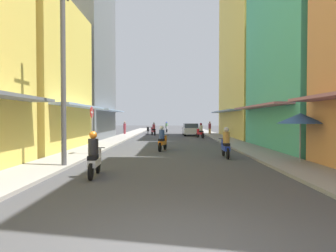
# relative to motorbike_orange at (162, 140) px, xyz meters

# --- Properties ---
(ground_plane) EXTENTS (117.31, 117.31, 0.00)m
(ground_plane) POSITION_rel_motorbike_orange_xyz_m (0.50, 9.11, -0.70)
(ground_plane) COLOR #424244
(sidewalk_left) EXTENTS (2.10, 61.32, 0.12)m
(sidewalk_left) POSITION_rel_motorbike_orange_xyz_m (-4.62, 9.11, -0.64)
(sidewalk_left) COLOR #9E9991
(sidewalk_left) RESTS_ON ground
(sidewalk_right) EXTENTS (2.10, 61.32, 0.12)m
(sidewalk_right) POSITION_rel_motorbike_orange_xyz_m (5.63, 9.11, -0.64)
(sidewalk_right) COLOR gray
(sidewalk_right) RESTS_ON ground
(building_left_mid) EXTENTS (7.05, 8.43, 9.37)m
(building_left_mid) POSITION_rel_motorbike_orange_xyz_m (-8.66, 0.31, 3.97)
(building_left_mid) COLOR #EFD159
(building_left_mid) RESTS_ON ground
(building_left_far) EXTENTS (7.05, 9.00, 16.84)m
(building_left_far) POSITION_rel_motorbike_orange_xyz_m (-8.67, 9.80, 7.71)
(building_left_far) COLOR slate
(building_left_far) RESTS_ON ground
(building_right_mid) EXTENTS (7.05, 9.82, 15.13)m
(building_right_mid) POSITION_rel_motorbike_orange_xyz_m (9.67, 0.73, 6.85)
(building_right_mid) COLOR #4CB28C
(building_right_mid) RESTS_ON ground
(building_right_far) EXTENTS (7.05, 12.46, 17.37)m
(building_right_far) POSITION_rel_motorbike_orange_xyz_m (9.67, 12.42, 7.97)
(building_right_far) COLOR #EFD159
(building_right_far) RESTS_ON ground
(motorbike_orange) EXTENTS (0.65, 1.78, 1.58)m
(motorbike_orange) POSITION_rel_motorbike_orange_xyz_m (0.00, 0.00, 0.00)
(motorbike_orange) COLOR black
(motorbike_orange) RESTS_ON ground
(motorbike_silver) EXTENTS (0.55, 1.81, 1.58)m
(motorbike_silver) POSITION_rel_motorbike_orange_xyz_m (-0.07, 24.64, 0.00)
(motorbike_silver) COLOR black
(motorbike_silver) RESTS_ON ground
(motorbike_red) EXTENTS (0.77, 1.73, 1.58)m
(motorbike_red) POSITION_rel_motorbike_orange_xyz_m (3.61, 11.92, 0.00)
(motorbike_red) COLOR black
(motorbike_red) RESTS_ON ground
(motorbike_white) EXTENTS (0.55, 1.81, 1.58)m
(motorbike_white) POSITION_rel_motorbike_orange_xyz_m (-2.13, -8.04, 0.00)
(motorbike_white) COLOR black
(motorbike_white) RESTS_ON ground
(motorbike_black) EXTENTS (0.55, 1.81, 0.96)m
(motorbike_black) POSITION_rel_motorbike_orange_xyz_m (-2.47, 19.69, -0.20)
(motorbike_black) COLOR black
(motorbike_black) RESTS_ON ground
(motorbike_maroon) EXTENTS (0.75, 1.74, 1.58)m
(motorbike_maroon) POSITION_rel_motorbike_orange_xyz_m (-1.59, 17.00, 0.00)
(motorbike_maroon) COLOR black
(motorbike_maroon) RESTS_ON ground
(motorbike_blue) EXTENTS (0.55, 1.81, 1.58)m
(motorbike_blue) POSITION_rel_motorbike_orange_xyz_m (3.34, -3.18, 0.00)
(motorbike_blue) COLOR black
(motorbike_blue) RESTS_ON ground
(parked_car) EXTENTS (1.89, 4.16, 1.45)m
(parked_car) POSITION_rel_motorbike_orange_xyz_m (2.90, 16.30, 0.04)
(parked_car) COLOR silver
(parked_car) RESTS_ON ground
(pedestrian_foreground) EXTENTS (0.34, 0.34, 1.67)m
(pedestrian_foreground) POSITION_rel_motorbike_orange_xyz_m (-5.22, 17.67, 0.13)
(pedestrian_foreground) COLOR #99333F
(pedestrian_foreground) RESTS_ON ground
(pedestrian_far) EXTENTS (0.34, 0.34, 1.68)m
(pedestrian_far) POSITION_rel_motorbike_orange_xyz_m (5.42, 17.92, 0.14)
(pedestrian_far) COLOR #BF8C3F
(pedestrian_far) RESTS_ON ground
(vendor_umbrella) EXTENTS (1.94, 1.94, 2.25)m
(vendor_umbrella) POSITION_rel_motorbike_orange_xyz_m (6.11, -5.47, 1.32)
(vendor_umbrella) COLOR #99999E
(vendor_umbrella) RESTS_ON ground
(utility_pole) EXTENTS (0.20, 1.20, 7.59)m
(utility_pole) POSITION_rel_motorbike_orange_xyz_m (-3.82, -6.33, 3.17)
(utility_pole) COLOR #4C4C4F
(utility_pole) RESTS_ON ground
(street_sign_no_entry) EXTENTS (0.07, 0.60, 2.65)m
(street_sign_no_entry) POSITION_rel_motorbike_orange_xyz_m (-3.72, -2.54, 1.01)
(street_sign_no_entry) COLOR gray
(street_sign_no_entry) RESTS_ON ground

